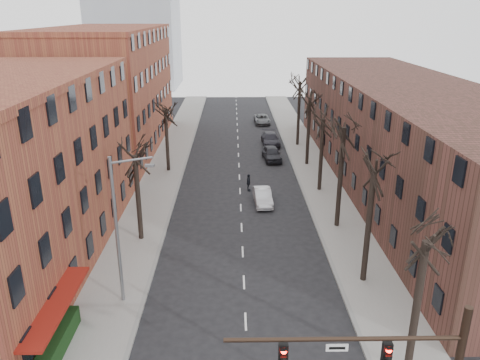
{
  "coord_description": "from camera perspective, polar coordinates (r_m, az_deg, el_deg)",
  "views": [
    {
      "loc": [
        -0.65,
        -13.73,
        16.26
      ],
      "look_at": [
        -0.13,
        20.08,
        4.0
      ],
      "focal_mm": 35.0,
      "sensor_mm": 36.0,
      "label": 1
    }
  ],
  "objects": [
    {
      "name": "awning_left",
      "position": [
        27.03,
        -20.7,
        -18.57
      ],
      "size": [
        1.2,
        7.0,
        0.15
      ],
      "primitive_type": "cube",
      "color": "maroon",
      "rests_on": "ground"
    },
    {
      "name": "streetlight",
      "position": [
        27.03,
        -14.52,
        -5.35
      ],
      "size": [
        2.45,
        0.22,
        9.03
      ],
      "color": "slate",
      "rests_on": "ground"
    },
    {
      "name": "tree_right_e",
      "position": [
        52.97,
        8.12,
        1.85
      ],
      "size": [
        5.2,
        5.2,
        10.8
      ],
      "primitive_type": null,
      "color": "black",
      "rests_on": "ground"
    },
    {
      "name": "sidewalk_right",
      "position": [
        52.08,
        8.72,
        1.58
      ],
      "size": [
        4.0,
        90.0,
        0.15
      ],
      "primitive_type": "cube",
      "color": "gray",
      "rests_on": "ground"
    },
    {
      "name": "parked_car_near",
      "position": [
        54.02,
        3.88,
        3.24
      ],
      "size": [
        2.29,
        4.8,
        1.58
      ],
      "primitive_type": "imported",
      "rotation": [
        0.0,
        0.0,
        0.09
      ],
      "color": "black",
      "rests_on": "ground"
    },
    {
      "name": "tree_right_d",
      "position": [
        45.54,
        9.61,
        -1.28
      ],
      "size": [
        5.2,
        5.2,
        10.0
      ],
      "primitive_type": null,
      "color": "black",
      "rests_on": "ground"
    },
    {
      "name": "tree_right_c",
      "position": [
        38.35,
        11.68,
        -5.61
      ],
      "size": [
        5.2,
        5.2,
        11.6
      ],
      "primitive_type": null,
      "color": "black",
      "rests_on": "ground"
    },
    {
      "name": "pedestrian_crossing",
      "position": [
        44.57,
        1.04,
        -0.32
      ],
      "size": [
        0.44,
        0.99,
        1.68
      ],
      "primitive_type": "imported",
      "rotation": [
        0.0,
        0.0,
        1.54
      ],
      "color": "black",
      "rests_on": "ground"
    },
    {
      "name": "tree_right_b",
      "position": [
        31.54,
        14.73,
        -11.85
      ],
      "size": [
        5.2,
        5.2,
        10.8
      ],
      "primitive_type": null,
      "color": "black",
      "rests_on": "ground"
    },
    {
      "name": "sidewalk_left",
      "position": [
        51.88,
        -8.99,
        1.49
      ],
      "size": [
        4.0,
        90.0,
        0.15
      ],
      "primitive_type": "cube",
      "color": "gray",
      "rests_on": "ground"
    },
    {
      "name": "silver_sedan",
      "position": [
        41.7,
        2.79,
        -2.04
      ],
      "size": [
        1.67,
        4.2,
        1.36
      ],
      "primitive_type": "imported",
      "rotation": [
        0.0,
        0.0,
        0.06
      ],
      "color": "silver",
      "rests_on": "ground"
    },
    {
      "name": "building_right",
      "position": [
        48.13,
        19.46,
        5.25
      ],
      "size": [
        12.0,
        50.0,
        10.0
      ],
      "primitive_type": "cube",
      "color": "#4E2B24",
      "rests_on": "ground"
    },
    {
      "name": "tree_left_a",
      "position": [
        36.33,
        -11.91,
        -7.13
      ],
      "size": [
        5.2,
        5.2,
        9.5
      ],
      "primitive_type": null,
      "color": "black",
      "rests_on": "ground"
    },
    {
      "name": "tree_left_b",
      "position": [
        50.9,
        -8.69,
        1.06
      ],
      "size": [
        5.2,
        5.2,
        9.5
      ],
      "primitive_type": null,
      "color": "black",
      "rests_on": "ground"
    },
    {
      "name": "tree_right_f",
      "position": [
        60.54,
        7.0,
        4.2
      ],
      "size": [
        5.2,
        5.2,
        11.6
      ],
      "primitive_type": null,
      "color": "black",
      "rests_on": "ground"
    },
    {
      "name": "building_left_far",
      "position": [
        60.45,
        -15.85,
        10.38
      ],
      "size": [
        12.0,
        28.0,
        14.0
      ],
      "primitive_type": "cube",
      "color": "brown",
      "rests_on": "ground"
    },
    {
      "name": "hedge",
      "position": [
        25.94,
        -21.84,
        -18.75
      ],
      "size": [
        0.8,
        6.0,
        1.0
      ],
      "primitive_type": "cube",
      "color": "#163512",
      "rests_on": "sidewalk_left"
    },
    {
      "name": "parked_car_mid",
      "position": [
        60.26,
        3.74,
        4.98
      ],
      "size": [
        2.29,
        5.33,
        1.53
      ],
      "primitive_type": "imported",
      "rotation": [
        0.0,
        0.0,
        0.03
      ],
      "color": "black",
      "rests_on": "ground"
    },
    {
      "name": "parked_car_far",
      "position": [
        72.03,
        2.7,
        7.41
      ],
      "size": [
        2.4,
        4.95,
        1.36
      ],
      "primitive_type": "imported",
      "rotation": [
        0.0,
        0.0,
        0.03
      ],
      "color": "#55585C",
      "rests_on": "ground"
    }
  ]
}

